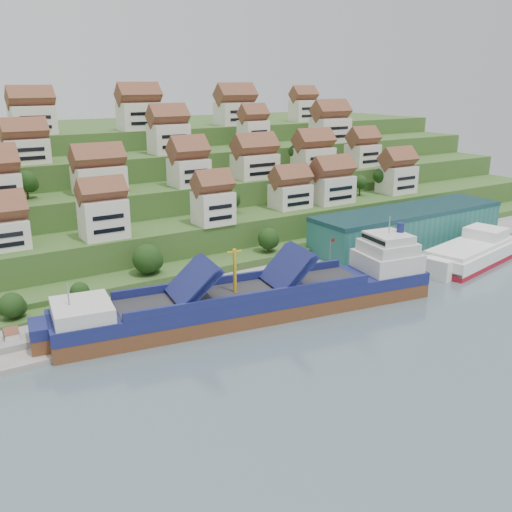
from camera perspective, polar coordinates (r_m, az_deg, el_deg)
ground at (r=121.67m, az=3.79°, el=-5.20°), size 300.00×300.00×0.00m
quay at (r=143.97m, az=6.68°, el=-1.22°), size 180.00×14.00×2.20m
hillside at (r=208.16m, az=-13.41°, el=6.85°), size 260.00×128.00×31.00m
hillside_village at (r=168.34m, az=-7.50°, el=9.49°), size 157.45×62.95×28.53m
hillside_trees at (r=152.17m, az=-7.43°, el=5.82°), size 140.83×61.96×31.08m
warehouse at (r=165.09m, az=14.97°, el=2.90°), size 60.00×15.00×10.00m
flagpole at (r=137.43m, az=7.46°, el=0.38°), size 1.28×0.16×8.00m
cargo_ship at (r=117.13m, az=0.76°, el=-4.31°), size 80.34×24.27×17.63m
second_ship at (r=159.80m, az=20.75°, el=0.24°), size 33.38×17.90×9.18m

